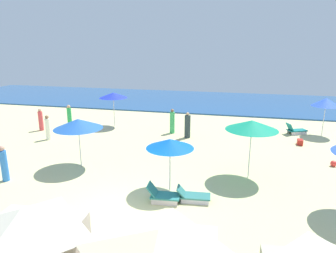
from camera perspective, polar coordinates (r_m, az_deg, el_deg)
ground_plane at (r=11.51m, az=-9.98°, el=-16.18°), size 60.00×60.00×0.00m
ocean at (r=33.23m, az=6.35°, el=4.81°), size 60.00×13.01×0.12m
umbrella_1 at (r=12.28m, az=0.37°, el=-3.25°), size 1.97×1.97×2.26m
lounge_chair_1_0 at (r=12.08m, az=-1.03°, el=-12.85°), size 1.33×0.77×0.72m
lounge_chair_1_1 at (r=12.18m, az=4.68°, el=-12.92°), size 1.36×0.71×0.57m
umbrella_2 at (r=22.81m, az=-10.31°, el=5.84°), size 2.08×2.08×2.56m
umbrella_3 at (r=13.88m, az=15.57°, el=0.25°), size 2.33×2.33×2.73m
umbrella_4 at (r=22.63m, az=27.73°, el=4.10°), size 1.83×1.83×2.57m
lounge_chair_4_0 at (r=22.59m, az=22.98°, el=-0.63°), size 1.53×1.14×0.79m
umbrella_5 at (r=15.34m, az=-16.65°, el=0.51°), size 2.38×2.38×2.48m
beachgoer_0 at (r=15.43m, az=-28.59°, el=-6.27°), size 0.42×0.42×1.66m
beachgoer_1 at (r=23.46m, az=-22.93°, el=1.11°), size 0.40×0.40×1.60m
beachgoer_2 at (r=19.90m, az=3.70°, el=0.08°), size 0.55×0.55×1.72m
beachgoer_3 at (r=20.89m, az=0.80°, el=0.88°), size 0.47×0.47×1.71m
beachgoer_4 at (r=20.96m, az=-21.77°, el=-0.29°), size 0.37×0.37×1.62m
beachgoer_5 at (r=23.89m, az=-18.15°, el=1.88°), size 0.36×0.36×1.64m
cooler_box_0 at (r=20.31m, az=23.69°, el=-2.72°), size 0.33×0.51×0.33m
beach_ball_1 at (r=17.51m, az=28.82°, el=-6.15°), size 0.31×0.31×0.31m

